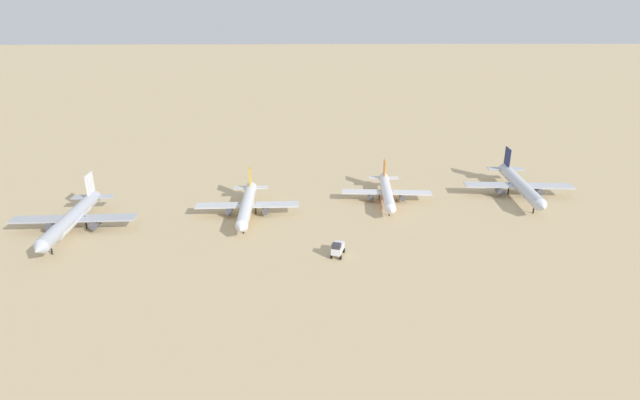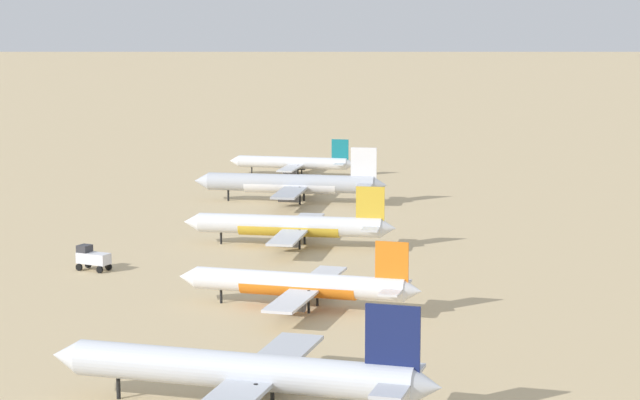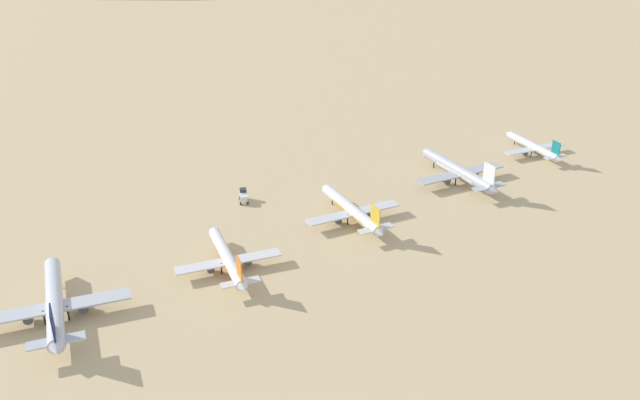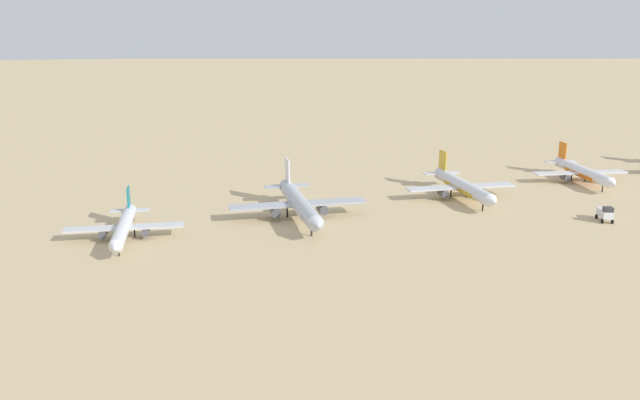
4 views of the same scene
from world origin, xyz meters
The scene contains 6 objects.
ground_plane centered at (0.00, 0.00, 0.00)m, with size 1800.00×1800.00×0.00m, color tan.
parked_jet_1 centered at (8.83, -45.33, 3.92)m, with size 40.81×33.08×11.79m.
parked_jet_2 centered at (-0.54, 0.65, 3.56)m, with size 37.02×29.99×10.70m.
parked_jet_3 centered at (-10.70, 43.15, 3.33)m, with size 34.68×28.23×10.00m.
parked_jet_4 centered at (-13.60, 86.52, 4.12)m, with size 42.43×34.55×12.23m.
service_truck centered at (26.08, 25.05, 2.08)m, with size 5.64×3.97×3.90m.
Camera 1 is at (135.69, 16.36, 55.42)m, focal length 28.10 mm.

